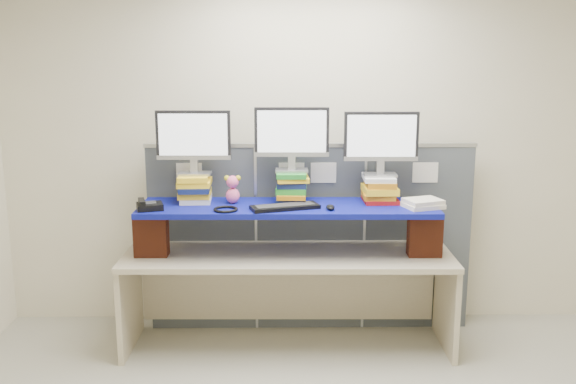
{
  "coord_description": "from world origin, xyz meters",
  "views": [
    {
      "loc": [
        -0.24,
        -3.18,
        2.21
      ],
      "look_at": [
        -0.18,
        1.42,
        1.22
      ],
      "focal_mm": 40.0,
      "sensor_mm": 36.0,
      "label": 1
    }
  ],
  "objects_px": {
    "blue_board": "(288,208)",
    "keyboard": "(285,207)",
    "monitor_center": "(292,135)",
    "monitor_right": "(381,140)",
    "desk": "(288,273)",
    "monitor_left": "(193,139)",
    "desk_phone": "(149,206)"
  },
  "relations": [
    {
      "from": "monitor_right",
      "to": "desk",
      "type": "bearing_deg",
      "value": -170.24
    },
    {
      "from": "keyboard",
      "to": "monitor_center",
      "type": "bearing_deg",
      "value": 59.51
    },
    {
      "from": "blue_board",
      "to": "desk",
      "type": "bearing_deg",
      "value": -85.69
    },
    {
      "from": "keyboard",
      "to": "monitor_right",
      "type": "bearing_deg",
      "value": -0.26
    },
    {
      "from": "desk",
      "to": "monitor_left",
      "type": "height_order",
      "value": "monitor_left"
    },
    {
      "from": "monitor_right",
      "to": "monitor_left",
      "type": "bearing_deg",
      "value": -180.0
    },
    {
      "from": "desk",
      "to": "monitor_left",
      "type": "xyz_separation_m",
      "value": [
        -0.7,
        0.13,
        1.0
      ]
    },
    {
      "from": "blue_board",
      "to": "desk_phone",
      "type": "xyz_separation_m",
      "value": [
        -1.0,
        -0.12,
        0.05
      ]
    },
    {
      "from": "blue_board",
      "to": "desk_phone",
      "type": "distance_m",
      "value": 1.01
    },
    {
      "from": "monitor_center",
      "to": "monitor_right",
      "type": "bearing_deg",
      "value": 0.0
    },
    {
      "from": "monitor_center",
      "to": "keyboard",
      "type": "xyz_separation_m",
      "value": [
        -0.05,
        -0.23,
        -0.49
      ]
    },
    {
      "from": "monitor_right",
      "to": "keyboard",
      "type": "distance_m",
      "value": 0.88
    },
    {
      "from": "blue_board",
      "to": "keyboard",
      "type": "distance_m",
      "value": 0.12
    },
    {
      "from": "desk",
      "to": "monitor_center",
      "type": "height_order",
      "value": "monitor_center"
    },
    {
      "from": "blue_board",
      "to": "monitor_right",
      "type": "bearing_deg",
      "value": 9.76
    },
    {
      "from": "blue_board",
      "to": "keyboard",
      "type": "relative_size",
      "value": 4.21
    },
    {
      "from": "monitor_left",
      "to": "desk_phone",
      "type": "bearing_deg",
      "value": -139.78
    },
    {
      "from": "desk",
      "to": "monitor_left",
      "type": "distance_m",
      "value": 1.23
    },
    {
      "from": "blue_board",
      "to": "monitor_center",
      "type": "xyz_separation_m",
      "value": [
        0.03,
        0.12,
        0.52
      ]
    },
    {
      "from": "monitor_center",
      "to": "keyboard",
      "type": "distance_m",
      "value": 0.54
    },
    {
      "from": "blue_board",
      "to": "keyboard",
      "type": "xyz_separation_m",
      "value": [
        -0.02,
        -0.11,
        0.03
      ]
    },
    {
      "from": "desk",
      "to": "keyboard",
      "type": "distance_m",
      "value": 0.55
    },
    {
      "from": "blue_board",
      "to": "desk_phone",
      "type": "height_order",
      "value": "desk_phone"
    },
    {
      "from": "blue_board",
      "to": "monitor_right",
      "type": "distance_m",
      "value": 0.85
    },
    {
      "from": "desk",
      "to": "keyboard",
      "type": "relative_size",
      "value": 4.75
    },
    {
      "from": "monitor_left",
      "to": "desk",
      "type": "bearing_deg",
      "value": -9.62
    },
    {
      "from": "desk",
      "to": "desk_phone",
      "type": "bearing_deg",
      "value": -172.38
    },
    {
      "from": "monitor_left",
      "to": "monitor_center",
      "type": "distance_m",
      "value": 0.73
    },
    {
      "from": "monitor_center",
      "to": "monitor_right",
      "type": "xyz_separation_m",
      "value": [
        0.66,
        -0.01,
        -0.03
      ]
    },
    {
      "from": "monitor_left",
      "to": "keyboard",
      "type": "xyz_separation_m",
      "value": [
        0.67,
        -0.24,
        -0.46
      ]
    },
    {
      "from": "monitor_left",
      "to": "desk_phone",
      "type": "height_order",
      "value": "monitor_left"
    },
    {
      "from": "monitor_center",
      "to": "monitor_right",
      "type": "height_order",
      "value": "monitor_center"
    }
  ]
}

